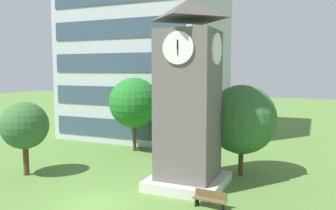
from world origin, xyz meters
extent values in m
plane|color=#567F38|center=(0.00, 0.00, 0.00)|extent=(160.00, 160.00, 0.00)
cube|color=#B7BCC6|center=(-6.95, 20.94, 11.20)|extent=(15.43, 14.80, 22.40)
cube|color=#384C60|center=(-6.95, 13.50, 1.60)|extent=(14.19, 0.10, 1.80)
cube|color=#384C60|center=(-6.95, 13.50, 4.80)|extent=(14.19, 0.10, 1.80)
cube|color=#384C60|center=(-6.95, 13.50, 8.00)|extent=(14.19, 0.10, 1.80)
cube|color=#384C60|center=(-6.95, 13.50, 11.20)|extent=(14.19, 0.10, 1.80)
cube|color=#605B56|center=(3.61, 4.97, 4.84)|extent=(3.37, 3.37, 9.68)
cube|color=beige|center=(3.61, 4.97, 0.30)|extent=(4.55, 4.55, 0.60)
pyramid|color=#4D4945|center=(3.61, 4.97, 10.92)|extent=(3.71, 3.71, 1.24)
cylinder|color=white|center=(3.61, 3.23, 8.52)|extent=(1.85, 0.12, 1.85)
cylinder|color=white|center=(5.36, 4.97, 8.52)|extent=(0.12, 1.85, 1.85)
cube|color=black|center=(3.61, 3.16, 8.68)|extent=(0.08, 0.07, 0.56)
cube|color=black|center=(3.61, 3.15, 8.52)|extent=(0.05, 0.06, 0.83)
cube|color=brown|center=(5.87, 2.13, 0.45)|extent=(1.84, 0.64, 0.06)
cube|color=brown|center=(5.89, 2.35, 0.68)|extent=(1.80, 0.22, 0.40)
cube|color=black|center=(5.15, 2.19, 0.23)|extent=(0.12, 0.44, 0.45)
cube|color=black|center=(6.58, 2.06, 0.23)|extent=(0.12, 0.44, 0.45)
cylinder|color=#513823|center=(-4.07, 11.90, 1.41)|extent=(0.32, 0.32, 2.81)
sphere|color=#217324|center=(-4.07, 11.90, 4.38)|extent=(4.48, 4.48, 4.48)
cylinder|color=#513823|center=(-7.48, 2.60, 1.18)|extent=(0.38, 0.38, 2.36)
sphere|color=#336531|center=(-7.48, 2.60, 3.49)|extent=(3.25, 3.25, 3.25)
cylinder|color=#513823|center=(6.19, 8.60, 1.12)|extent=(0.34, 0.34, 2.24)
sphere|color=#30642F|center=(6.19, 8.60, 3.91)|extent=(4.75, 4.75, 4.75)
camera|label=1|loc=(10.82, -14.78, 7.26)|focal=36.62mm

